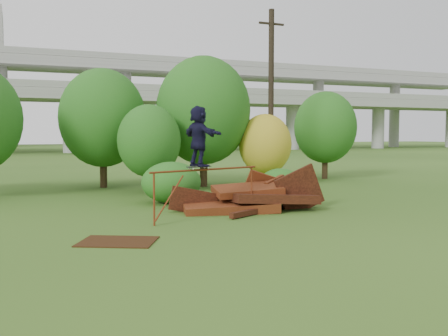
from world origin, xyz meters
name	(u,v)px	position (x,y,z in m)	size (l,w,h in m)	color
ground	(273,224)	(0.00, 0.00, 0.00)	(240.00, 240.00, 0.00)	#2D5116
scrap_pile	(250,199)	(0.54, 2.76, 0.39)	(5.75, 3.14, 2.01)	#441C0C
grind_rail	(207,179)	(-1.57, 1.63, 1.28)	(4.10, 1.33, 1.63)	maroon
skateboard	(199,167)	(-1.86, 1.53, 1.70)	(0.87, 0.47, 0.09)	black
skater	(199,136)	(-1.86, 1.53, 2.68)	(1.78, 0.57, 1.92)	black
flat_plate	(118,242)	(-4.90, -0.78, 0.01)	(1.88, 1.35, 0.03)	#321B0A
tree_1	(103,118)	(-3.13, 12.36, 3.53)	(4.34, 4.34, 6.03)	black
tree_2	(149,141)	(-1.59, 8.99, 2.41)	(2.90, 2.90, 4.08)	black
tree_3	(203,111)	(1.74, 10.82, 3.93)	(4.84, 4.84, 6.72)	black
tree_4	(265,144)	(4.66, 9.55, 2.19)	(2.72, 2.72, 3.76)	black
tree_5	(325,127)	(10.09, 12.14, 3.11)	(3.76, 3.76, 5.29)	black
shrub_left	(171,182)	(-1.58, 5.55, 0.82)	(2.38, 2.19, 1.65)	#195717
shrub_right	(280,184)	(2.99, 4.94, 0.65)	(1.82, 1.67, 1.29)	#195717
utility_pole	(271,98)	(4.89, 9.37, 4.58)	(1.40, 0.28, 9.02)	black
freeway_overpass	(68,81)	(0.00, 62.92, 10.32)	(160.00, 15.00, 13.70)	gray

